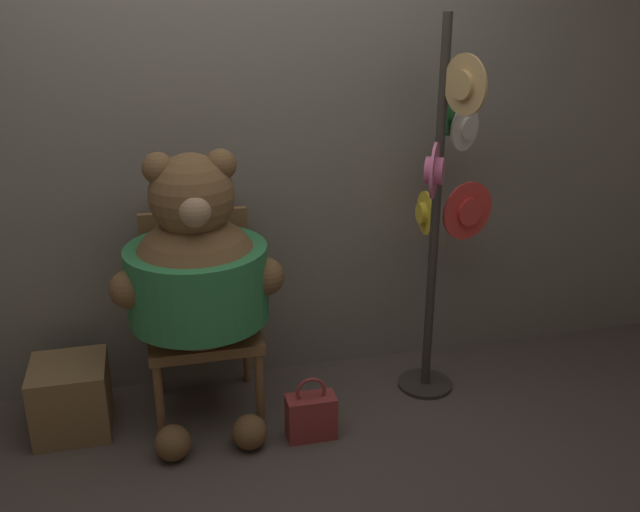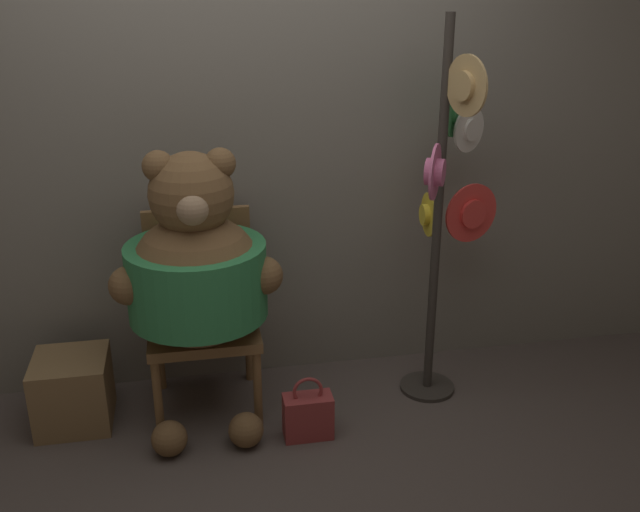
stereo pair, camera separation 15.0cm
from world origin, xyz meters
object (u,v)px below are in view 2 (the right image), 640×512
at_px(chair, 202,306).
at_px(handbag_on_ground, 308,415).
at_px(teddy_bear, 197,272).
at_px(hat_display_rack, 447,202).

relative_size(chair, handbag_on_ground, 3.07).
height_order(teddy_bear, handbag_on_ground, teddy_bear).
height_order(chair, teddy_bear, teddy_bear).
relative_size(chair, teddy_bear, 0.73).
distance_m(teddy_bear, handbag_on_ground, 0.83).
relative_size(teddy_bear, handbag_on_ground, 4.22).
relative_size(chair, hat_display_rack, 0.52).
bearing_deg(handbag_on_ground, chair, 136.28).
bearing_deg(handbag_on_ground, hat_display_rack, 21.92).
distance_m(chair, hat_display_rack, 1.27).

